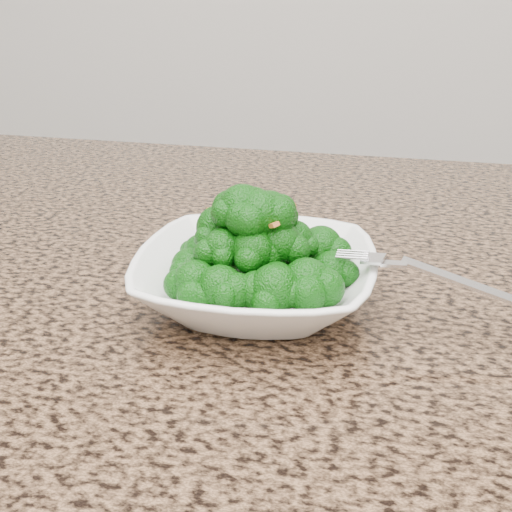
# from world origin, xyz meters

# --- Properties ---
(granite_counter) EXTENTS (1.64, 1.04, 0.03)m
(granite_counter) POSITION_xyz_m (0.00, 0.30, 0.89)
(granite_counter) COLOR brown
(granite_counter) RESTS_ON cabinet
(bowl) EXTENTS (0.23, 0.23, 0.05)m
(bowl) POSITION_xyz_m (0.11, 0.25, 0.93)
(bowl) COLOR white
(bowl) RESTS_ON granite_counter
(broccoli_pile) EXTENTS (0.19, 0.19, 0.07)m
(broccoli_pile) POSITION_xyz_m (0.11, 0.25, 0.99)
(broccoli_pile) COLOR #0B4C08
(broccoli_pile) RESTS_ON bowl
(garlic_topping) EXTENTS (0.11, 0.11, 0.01)m
(garlic_topping) POSITION_xyz_m (0.11, 0.25, 1.03)
(garlic_topping) COLOR orange
(garlic_topping) RESTS_ON broccoli_pile
(fork) EXTENTS (0.18, 0.06, 0.01)m
(fork) POSITION_xyz_m (0.24, 0.24, 0.96)
(fork) COLOR silver
(fork) RESTS_ON bowl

